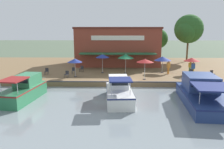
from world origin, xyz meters
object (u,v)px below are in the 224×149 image
(patio_umbrella_by_entrance, at_px, (145,61))
(cafe_chair_mid_patio, at_px, (67,74))
(patio_umbrella_mid_patio_left, at_px, (192,59))
(cafe_chair_beside_entrance, at_px, (192,72))
(cafe_chair_far_corner_seat, at_px, (74,70))
(waterfront_restaurant, at_px, (117,46))
(cafe_chair_under_first_umbrella, at_px, (212,73))
(person_mid_patio, at_px, (190,66))
(motorboat_second_along, at_px, (27,89))
(person_near_entrance, at_px, (169,66))
(patio_umbrella_back_row, at_px, (163,58))
(patio_umbrella_mid_patio_right, at_px, (102,56))
(cafe_chair_back_row_seat, at_px, (47,71))
(person_at_quay_edge, at_px, (193,67))
(cafe_chair_facing_river, at_px, (82,68))
(tree_upstream_bank, at_px, (188,30))
(patio_umbrella_far_corner, at_px, (126,56))
(patio_umbrella_near_quay_edge, at_px, (75,60))
(tree_behind_restaurant, at_px, (158,39))
(motorboat_mid_row, at_px, (201,92))
(motorboat_nearest_quay, at_px, (119,91))
(mooring_post, at_px, (188,78))

(patio_umbrella_by_entrance, relative_size, cafe_chair_mid_patio, 2.93)
(patio_umbrella_mid_patio_left, relative_size, cafe_chair_beside_entrance, 2.66)
(cafe_chair_far_corner_seat, bearing_deg, waterfront_restaurant, 145.86)
(cafe_chair_under_first_umbrella, height_order, cafe_chair_mid_patio, same)
(person_mid_patio, xyz_separation_m, motorboat_second_along, (9.67, -18.41, -0.71))
(patio_umbrella_by_entrance, distance_m, person_near_entrance, 5.11)
(cafe_chair_beside_entrance, distance_m, person_near_entrance, 3.02)
(waterfront_restaurant, relative_size, patio_umbrella_by_entrance, 5.50)
(motorboat_second_along, bearing_deg, patio_umbrella_back_row, 124.24)
(patio_umbrella_mid_patio_right, height_order, patio_umbrella_mid_patio_left, patio_umbrella_mid_patio_right)
(cafe_chair_back_row_seat, distance_m, person_at_quay_edge, 19.18)
(cafe_chair_mid_patio, relative_size, motorboat_second_along, 0.13)
(patio_umbrella_by_entrance, height_order, cafe_chair_facing_river, patio_umbrella_by_entrance)
(cafe_chair_beside_entrance, distance_m, tree_upstream_bank, 14.27)
(cafe_chair_beside_entrance, relative_size, person_at_quay_edge, 0.48)
(patio_umbrella_back_row, relative_size, patio_umbrella_far_corner, 0.87)
(waterfront_restaurant, bearing_deg, cafe_chair_back_row_seat, -45.41)
(patio_umbrella_near_quay_edge, height_order, tree_behind_restaurant, tree_behind_restaurant)
(waterfront_restaurant, distance_m, person_at_quay_edge, 13.64)
(patio_umbrella_far_corner, distance_m, tree_upstream_bank, 16.60)
(motorboat_second_along, bearing_deg, tree_behind_restaurant, 145.38)
(patio_umbrella_back_row, distance_m, patio_umbrella_far_corner, 5.10)
(patio_umbrella_mid_patio_right, distance_m, cafe_chair_back_row_seat, 7.65)
(cafe_chair_beside_entrance, bearing_deg, person_at_quay_edge, 145.24)
(cafe_chair_under_first_umbrella, relative_size, motorboat_mid_row, 0.09)
(cafe_chair_mid_patio, bearing_deg, motorboat_nearest_quay, 43.06)
(patio_umbrella_mid_patio_right, xyz_separation_m, cafe_chair_back_row_seat, (1.33, -7.31, -1.84))
(patio_umbrella_mid_patio_left, xyz_separation_m, cafe_chair_facing_river, (-1.44, -14.77, -1.51))
(cafe_chair_back_row_seat, relative_size, tree_upstream_bank, 0.10)
(patio_umbrella_near_quay_edge, xyz_separation_m, motorboat_second_along, (7.08, -3.29, -1.74))
(patio_umbrella_near_quay_edge, distance_m, cafe_chair_mid_patio, 1.94)
(person_mid_patio, bearing_deg, waterfront_restaurant, -129.56)
(motorboat_second_along, distance_m, tree_behind_restaurant, 29.30)
(cafe_chair_back_row_seat, xyz_separation_m, cafe_chair_facing_river, (-1.92, 4.34, 0.00))
(patio_umbrella_mid_patio_left, distance_m, mooring_post, 5.00)
(patio_umbrella_near_quay_edge, height_order, patio_umbrella_mid_patio_left, patio_umbrella_near_quay_edge)
(motorboat_nearest_quay, bearing_deg, cafe_chair_mid_patio, -136.94)
(patio_umbrella_mid_patio_right, distance_m, person_near_entrance, 8.96)
(mooring_post, bearing_deg, motorboat_mid_row, -5.31)
(patio_umbrella_by_entrance, relative_size, motorboat_nearest_quay, 0.38)
(tree_behind_restaurant, bearing_deg, patio_umbrella_mid_patio_right, -35.33)
(patio_umbrella_mid_patio_left, relative_size, tree_upstream_bank, 0.27)
(patio_umbrella_near_quay_edge, xyz_separation_m, tree_behind_restaurant, (-16.85, 13.23, 1.86))
(cafe_chair_back_row_seat, distance_m, motorboat_second_along, 8.54)
(patio_umbrella_mid_patio_right, height_order, cafe_chair_mid_patio, patio_umbrella_mid_patio_right)
(motorboat_nearest_quay, distance_m, mooring_post, 9.18)
(cafe_chair_under_first_umbrella, height_order, motorboat_mid_row, motorboat_mid_row)
(person_at_quay_edge, bearing_deg, cafe_chair_far_corner_seat, -92.13)
(patio_umbrella_back_row, height_order, patio_umbrella_far_corner, patio_umbrella_far_corner)
(motorboat_nearest_quay, bearing_deg, cafe_chair_facing_river, -154.40)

